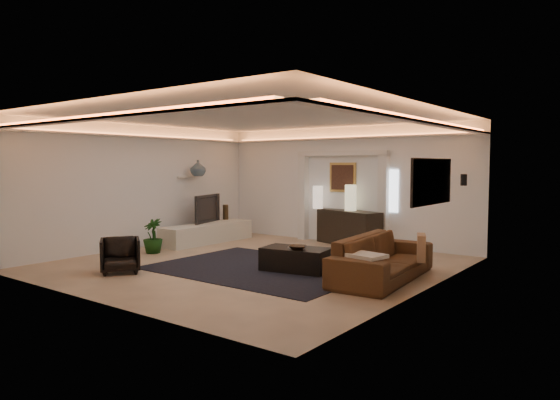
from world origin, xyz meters
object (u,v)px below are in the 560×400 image
Objects in this scene: coffee_table at (296,260)px; armchair at (120,255)px; console at (349,229)px; sofa at (383,258)px.

coffee_table is 1.75× the size of armchair.
armchair is at bearing -150.06° from coffee_table.
coffee_table is at bearing -58.07° from console.
coffee_table is at bearing -15.31° from armchair.
console is at bearing 93.38° from coffee_table.
coffee_table is (0.74, -3.28, -0.20)m from console.
armchair is (-1.75, -5.32, -0.08)m from console.
console is 0.70× the size of sofa.
coffee_table is at bearing 96.60° from sofa.
console is at bearing 17.18° from armchair.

